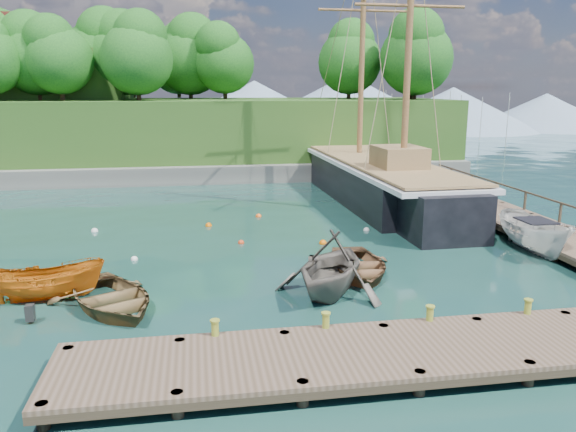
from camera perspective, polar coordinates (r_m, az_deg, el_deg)
name	(u,v)px	position (r m, az deg, el deg)	size (l,w,h in m)	color
ground	(320,284)	(20.70, 3.32, -6.86)	(160.00, 160.00, 0.00)	#173B36
dock_near	(451,348)	(15.47, 16.23, -12.76)	(20.00, 3.20, 1.10)	#4C3B2B
dock_east	(508,218)	(31.14, 21.47, -0.15)	(3.20, 24.00, 1.10)	#4C3B2B
bollard_0	(216,356)	(15.57, -7.33, -13.94)	(0.26, 0.26, 0.45)	olive
bollard_1	(325,348)	(15.91, 3.82, -13.22)	(0.26, 0.26, 0.45)	olive
bollard_2	(428,340)	(16.80, 14.06, -12.13)	(0.26, 0.26, 0.45)	olive
bollard_3	(525,333)	(18.15, 22.96, -10.87)	(0.26, 0.26, 0.45)	olive
rowboat_0	(112,308)	(19.36, -17.46, -8.91)	(3.31, 4.64, 0.96)	brown
rowboat_1	(330,294)	(19.76, 4.30, -7.87)	(3.85, 4.46, 2.35)	#5A534A
rowboat_2	(357,274)	(21.86, 7.03, -5.85)	(3.17, 4.43, 0.92)	brown
motorboat_orange	(51,299)	(20.82, -22.96, -7.80)	(1.37, 3.65, 1.41)	#C16210
cabin_boat_white	(533,252)	(26.68, 23.61, -3.39)	(1.78, 4.74, 1.83)	silver
schooner	(378,184)	(35.45, 9.13, 3.23)	(5.47, 27.60, 20.25)	black
mooring_buoy_0	(134,260)	(24.25, -15.34, -4.33)	(0.30, 0.30, 0.30)	white
mooring_buoy_1	(241,243)	(25.91, -4.79, -2.79)	(0.29, 0.29, 0.29)	red
mooring_buoy_2	(323,244)	(25.80, 3.57, -2.84)	(0.36, 0.36, 0.36)	#DC5E05
mooring_buoy_3	(366,231)	(28.35, 7.97, -1.49)	(0.31, 0.31, 0.31)	silver
mooring_buoy_4	(209,226)	(29.29, -8.07, -1.02)	(0.34, 0.34, 0.34)	#F26702
mooring_buoy_5	(259,217)	(31.11, -3.01, -0.08)	(0.33, 0.33, 0.33)	#F35712
mooring_buoy_6	(95,232)	(29.49, -19.04, -1.52)	(0.34, 0.34, 0.34)	silver
mooring_buoy_7	(352,259)	(23.71, 6.48, -4.33)	(0.36, 0.36, 0.36)	#D1611E
headland	(92,105)	(51.09, -19.32, 10.60)	(51.00, 19.31, 12.90)	#474744
distant_ridge	(250,105)	(89.45, -3.89, 11.23)	(117.00, 40.00, 10.00)	#728CA5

